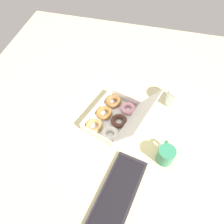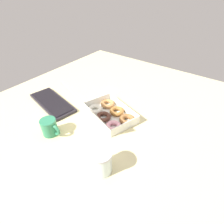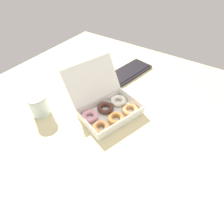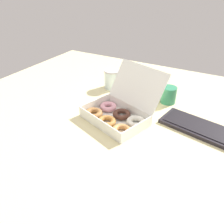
% 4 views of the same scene
% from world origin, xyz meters
% --- Properties ---
extents(ground_plane, '(1.80, 1.80, 0.02)m').
position_xyz_m(ground_plane, '(0.00, 0.00, -0.01)').
color(ground_plane, beige).
extents(donut_box, '(0.39, 0.40, 0.24)m').
position_xyz_m(donut_box, '(0.06, 0.04, 0.03)').
color(donut_box, white).
rests_on(donut_box, ground_plane).
extents(keyboard, '(0.41, 0.22, 0.02)m').
position_xyz_m(keyboard, '(0.46, 0.15, 0.01)').
color(keyboard, black).
rests_on(keyboard, ground_plane).
extents(coffee_mug, '(0.12, 0.08, 0.09)m').
position_xyz_m(coffee_mug, '(0.23, 0.33, 0.05)').
color(coffee_mug, '#2C7955').
rests_on(coffee_mug, ground_plane).
extents(glass_jar, '(0.10, 0.10, 0.12)m').
position_xyz_m(glass_jar, '(-0.14, 0.35, 0.06)').
color(glass_jar, silver).
rests_on(glass_jar, ground_plane).
extents(paper_napkin, '(0.12, 0.11, 0.00)m').
position_xyz_m(paper_napkin, '(0.24, -0.22, 0.00)').
color(paper_napkin, white).
rests_on(paper_napkin, ground_plane).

